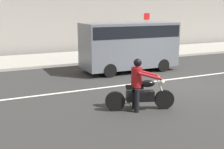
{
  "coord_description": "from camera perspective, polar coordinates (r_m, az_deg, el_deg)",
  "views": [
    {
      "loc": [
        -7.58,
        -9.36,
        3.1
      ],
      "look_at": [
        -3.55,
        -0.68,
        0.91
      ],
      "focal_mm": 46.02,
      "sensor_mm": 36.0,
      "label": 1
    }
  ],
  "objects": [
    {
      "name": "pedestrian_bystander",
      "position": [
        20.28,
        1.8,
        7.26
      ],
      "size": [
        0.34,
        0.34,
        1.66
      ],
      "color": "black",
      "rests_on": "sidewalk_slab"
    },
    {
      "name": "sidewalk_slab",
      "position": [
        19.18,
        -1.28,
        3.82
      ],
      "size": [
        40.0,
        4.4,
        0.14
      ],
      "primitive_type": "cube",
      "color": "#99968E",
      "rests_on": "ground_plane"
    },
    {
      "name": "ground_plane",
      "position": [
        12.43,
        13.68,
        -1.9
      ],
      "size": [
        80.0,
        80.0,
        0.0
      ],
      "primitive_type": "plane",
      "color": "#2D2D2D"
    },
    {
      "name": "lane_marking_stripe",
      "position": [
        12.95,
        10.15,
        -1.13
      ],
      "size": [
        18.0,
        0.14,
        0.01
      ],
      "primitive_type": "cube",
      "color": "silver",
      "rests_on": "ground_plane"
    },
    {
      "name": "motorcycle_with_rider_crimson",
      "position": [
        8.94,
        5.55,
        -2.97
      ],
      "size": [
        2.11,
        0.93,
        1.63
      ],
      "color": "black",
      "rests_on": "ground_plane"
    },
    {
      "name": "parked_van_slate_gray",
      "position": [
        14.52,
        3.44,
        6.19
      ],
      "size": [
        4.77,
        1.96,
        2.44
      ],
      "color": "slate",
      "rests_on": "ground_plane"
    },
    {
      "name": "street_sign_post",
      "position": [
        20.17,
        6.82,
        9.03
      ],
      "size": [
        0.44,
        0.08,
        2.7
      ],
      "color": "gray",
      "rests_on": "sidewalk_slab"
    }
  ]
}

